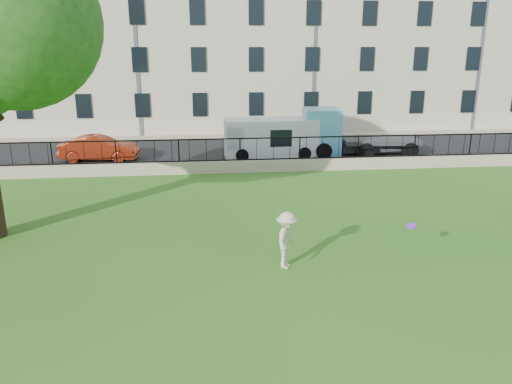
{
  "coord_description": "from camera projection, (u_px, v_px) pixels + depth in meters",
  "views": [
    {
      "loc": [
        -1.82,
        -12.18,
        6.09
      ],
      "look_at": [
        -0.12,
        3.5,
        1.45
      ],
      "focal_mm": 35.0,
      "sensor_mm": 36.0,
      "label": 1
    }
  ],
  "objects": [
    {
      "name": "frisbee",
      "position": [
        411.0,
        226.0,
        14.14
      ],
      "size": [
        0.29,
        0.3,
        0.12
      ],
      "primitive_type": "cylinder",
      "rotation": [
        0.21,
        -0.14,
        -0.11
      ],
      "color": "#7926DB"
    },
    {
      "name": "retaining_wall",
      "position": [
        240.0,
        166.0,
        24.88
      ],
      "size": [
        50.0,
        0.4,
        0.6
      ],
      "primitive_type": "cube",
      "color": "gray",
      "rests_on": "ground"
    },
    {
      "name": "ground",
      "position": [
        274.0,
        279.0,
        13.52
      ],
      "size": [
        120.0,
        120.0,
        0.0
      ],
      "primitive_type": "plane",
      "color": "#2A6418",
      "rests_on": "ground"
    },
    {
      "name": "street",
      "position": [
        234.0,
        153.0,
        29.45
      ],
      "size": [
        60.0,
        9.0,
        0.01
      ],
      "primitive_type": "cube",
      "color": "black",
      "rests_on": "ground"
    },
    {
      "name": "building_row",
      "position": [
        224.0,
        34.0,
        37.86
      ],
      "size": [
        56.4,
        10.4,
        13.8
      ],
      "color": "beige",
      "rests_on": "ground"
    },
    {
      "name": "man",
      "position": [
        287.0,
        240.0,
        14.04
      ],
      "size": [
        0.97,
        1.22,
        1.65
      ],
      "primitive_type": "imported",
      "rotation": [
        0.0,
        0.0,
        1.18
      ],
      "color": "beige",
      "rests_on": "ground"
    },
    {
      "name": "sidewalk",
      "position": [
        229.0,
        136.0,
        34.39
      ],
      "size": [
        60.0,
        1.4,
        0.12
      ],
      "primitive_type": "cube",
      "color": "gray",
      "rests_on": "ground"
    },
    {
      "name": "iron_railing",
      "position": [
        240.0,
        149.0,
        24.64
      ],
      "size": [
        50.0,
        0.05,
        1.13
      ],
      "color": "black",
      "rests_on": "retaining_wall"
    },
    {
      "name": "red_sedan",
      "position": [
        99.0,
        148.0,
        27.25
      ],
      "size": [
        4.28,
        1.83,
        1.37
      ],
      "primitive_type": "imported",
      "rotation": [
        0.0,
        0.0,
        1.48
      ],
      "color": "#A72D14",
      "rests_on": "street"
    },
    {
      "name": "blue_truck",
      "position": [
        359.0,
        132.0,
        28.57
      ],
      "size": [
        6.52,
        2.77,
        2.66
      ],
      "primitive_type": "cube",
      "rotation": [
        0.0,
        0.0,
        -0.08
      ],
      "color": "#5DACDA",
      "rests_on": "street"
    },
    {
      "name": "white_van",
      "position": [
        271.0,
        138.0,
        28.11
      ],
      "size": [
        5.2,
        2.18,
        2.16
      ],
      "primitive_type": "cube",
      "rotation": [
        0.0,
        0.0,
        0.04
      ],
      "color": "silver",
      "rests_on": "street"
    }
  ]
}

